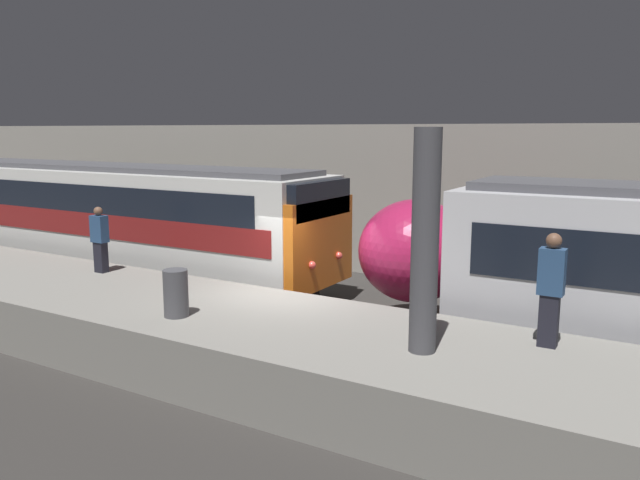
{
  "coord_description": "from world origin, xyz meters",
  "views": [
    {
      "loc": [
        6.9,
        -10.48,
        4.37
      ],
      "look_at": [
        0.23,
        0.8,
        2.05
      ],
      "focal_mm": 35.0,
      "sensor_mm": 36.0,
      "label": 1
    }
  ],
  "objects_px": {
    "person_walking": "(100,238)",
    "trash_bin": "(176,293)",
    "support_pillar_near": "(425,242)",
    "person_waiting": "(551,287)",
    "train_boxy": "(106,220)"
  },
  "relations": [
    {
      "from": "person_walking",
      "to": "trash_bin",
      "type": "distance_m",
      "value": 4.35
    },
    {
      "from": "support_pillar_near",
      "to": "person_walking",
      "type": "distance_m",
      "value": 8.55
    },
    {
      "from": "person_waiting",
      "to": "trash_bin",
      "type": "distance_m",
      "value": 6.29
    },
    {
      "from": "trash_bin",
      "to": "support_pillar_near",
      "type": "bearing_deg",
      "value": 7.11
    },
    {
      "from": "person_waiting",
      "to": "person_walking",
      "type": "height_order",
      "value": "person_waiting"
    },
    {
      "from": "support_pillar_near",
      "to": "person_walking",
      "type": "relative_size",
      "value": 2.16
    },
    {
      "from": "support_pillar_near",
      "to": "trash_bin",
      "type": "xyz_separation_m",
      "value": [
        -4.44,
        -0.55,
        -1.24
      ]
    },
    {
      "from": "trash_bin",
      "to": "train_boxy",
      "type": "bearing_deg",
      "value": 147.31
    },
    {
      "from": "support_pillar_near",
      "to": "person_waiting",
      "type": "xyz_separation_m",
      "value": [
        1.59,
        1.17,
        -0.72
      ]
    },
    {
      "from": "train_boxy",
      "to": "trash_bin",
      "type": "bearing_deg",
      "value": -32.69
    },
    {
      "from": "support_pillar_near",
      "to": "trash_bin",
      "type": "relative_size",
      "value": 3.92
    },
    {
      "from": "support_pillar_near",
      "to": "person_walking",
      "type": "xyz_separation_m",
      "value": [
        -8.42,
        1.16,
        -0.86
      ]
    },
    {
      "from": "train_boxy",
      "to": "trash_bin",
      "type": "distance_m",
      "value": 8.4
    },
    {
      "from": "person_walking",
      "to": "support_pillar_near",
      "type": "bearing_deg",
      "value": -7.87
    },
    {
      "from": "person_waiting",
      "to": "trash_bin",
      "type": "height_order",
      "value": "person_waiting"
    }
  ]
}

